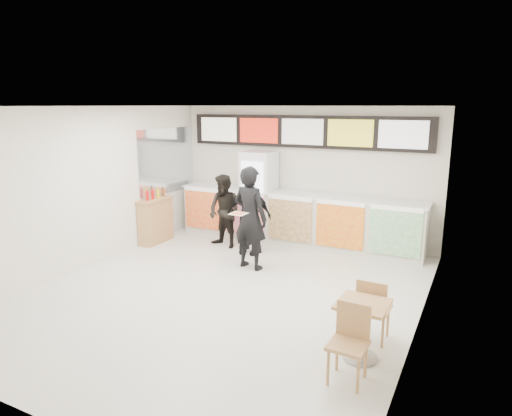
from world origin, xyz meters
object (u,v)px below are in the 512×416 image
Objects in this scene: drinks_fridge at (259,195)px; cafe_table at (362,320)px; service_counter at (296,218)px; customer_mid at (249,215)px; customer_main at (250,218)px; customer_left at (224,211)px; condiment_ledge at (156,220)px.

drinks_fridge is 1.34× the size of cafe_table.
customer_mid is at bearing -118.73° from service_counter.
cafe_table is at bearing 149.90° from customer_main.
service_counter is at bearing 54.80° from customer_mid.
customer_main is (0.76, -1.88, -0.03)m from drinks_fridge.
customer_main is 1.23× the size of customer_left.
customer_mid is (0.67, -0.15, 0.02)m from customer_left.
customer_mid reaches higher than service_counter.
customer_main is 1.30× the size of cafe_table.
service_counter is 3.13m from condiment_ledge.
customer_main reaches higher than customer_mid.
service_counter is 3.72× the size of cafe_table.
condiment_ledge is (-2.82, -1.36, -0.06)m from service_counter.
customer_mid is 1.37× the size of condiment_ledge.
customer_mid is 1.09× the size of cafe_table.
customer_left is at bearing -109.04° from drinks_fridge.
customer_left is (-1.10, 0.90, -0.18)m from customer_main.
service_counter is 3.41× the size of customer_mid.
customer_main is (-0.17, -1.86, 0.40)m from service_counter.
customer_mid is at bearing 1.10° from customer_left.
drinks_fridge is at bearing 99.98° from customer_mid.
drinks_fridge is (-0.93, 0.02, 0.43)m from service_counter.
condiment_ledge is at bearing -143.92° from drinks_fridge.
customer_main is at bearing -66.60° from customer_mid.
customer_main is at bearing -95.23° from service_counter.
customer_main is 3.50m from cafe_table.
service_counter is 1.91m from customer_main.
condiment_ledge is at bearing -1.16° from customer_main.
customer_mid is at bearing 138.16° from cafe_table.
drinks_fridge reaches higher than customer_main.
customer_left reaches higher than condiment_ledge.
customer_mid is (0.33, -1.12, -0.19)m from drinks_fridge.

